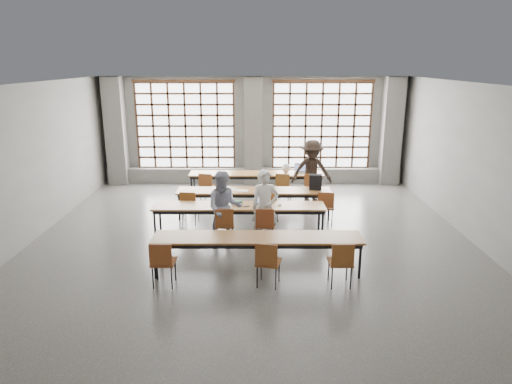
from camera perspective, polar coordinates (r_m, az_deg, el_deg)
floor at (r=10.42m, az=-0.52°, el=-6.26°), size 11.00×11.00×0.00m
ceiling at (r=9.66m, az=-0.58°, el=13.34°), size 11.00×11.00×0.00m
wall_back at (r=15.30m, az=-0.31°, el=7.73°), size 10.00×0.00×10.00m
wall_front at (r=4.69m, az=-1.35°, el=-11.90°), size 10.00×0.00×10.00m
wall_left at (r=11.14m, az=-27.26°, el=2.83°), size 0.00×11.00×11.00m
wall_right at (r=11.03m, az=26.44°, el=2.82°), size 0.00×11.00×11.00m
column_left at (r=15.72m, az=-17.09°, el=7.26°), size 0.60×0.55×3.50m
column_mid at (r=15.03m, az=-0.32°, el=7.58°), size 0.60×0.55×3.50m
column_right at (r=15.65m, az=16.53°, el=7.27°), size 0.60×0.55×3.50m
window_left at (r=15.39m, az=-8.80°, el=8.16°), size 3.32×0.12×3.00m
window_right at (r=15.35m, az=8.20°, el=8.16°), size 3.32×0.12×3.00m
sill_ledge at (r=15.40m, az=-0.30°, el=2.09°), size 9.80×0.35×0.50m
desk_row_a at (r=13.71m, az=0.03°, el=2.13°), size 4.00×0.70×0.73m
desk_row_b at (r=11.88m, az=-0.25°, el=-0.05°), size 4.00×0.70×0.73m
desk_row_c at (r=10.63m, az=-2.15°, el=-2.00°), size 4.00×0.70×0.73m
desk_row_d at (r=8.77m, az=0.17°, el=-5.99°), size 4.00×0.70×0.73m
chair_back_left at (r=13.21m, az=-6.15°, el=0.94°), size 0.51×0.52×0.88m
chair_back_mid at (r=13.15m, az=3.43°, el=0.93°), size 0.51×0.52×0.88m
chair_back_right at (r=13.22m, az=6.93°, el=0.92°), size 0.48×0.48×0.88m
chair_mid_left at (r=11.44m, az=-8.36°, el=-1.53°), size 0.46×0.47×0.88m
chair_mid_centre at (r=11.32m, az=1.66°, el=-1.55°), size 0.50×0.51×0.88m
chair_mid_right at (r=11.44m, az=8.71°, el=-1.54°), size 0.49×0.49×0.88m
chair_front_left at (r=10.09m, az=-3.95°, el=-3.79°), size 0.45×0.45×0.88m
chair_front_right at (r=10.07m, az=1.12°, el=-3.80°), size 0.44×0.44×0.88m
chair_near_left at (r=8.41m, az=-11.63°, el=-8.27°), size 0.43×0.43×0.88m
chair_near_mid at (r=8.24m, az=1.45°, el=-8.44°), size 0.50×0.50×0.88m
chair_near_right at (r=8.38m, az=10.61°, el=-8.32°), size 0.43×0.43×0.88m
student_male at (r=10.09m, az=1.14°, el=-1.91°), size 0.68×0.51×1.69m
student_female at (r=10.12m, az=-3.97°, el=-1.98°), size 0.85×0.68×1.66m
student_back at (r=13.26m, az=6.97°, el=2.60°), size 1.20×0.73×1.81m
laptop_front at (r=10.69m, az=0.80°, el=-1.18°), size 0.37×0.32×0.26m
laptop_back at (r=13.85m, az=5.62°, el=2.74°), size 0.38×0.32×0.26m
mouse at (r=10.59m, az=2.99°, el=-1.60°), size 0.11×0.09×0.04m
green_box at (r=10.68m, az=-2.41°, el=-1.30°), size 0.27×0.16×0.09m
phone at (r=10.51m, az=-1.19°, el=-1.79°), size 0.14×0.10×0.01m
paper_sheet_a at (r=11.93m, az=-3.13°, el=0.33°), size 0.30×0.22×0.00m
paper_sheet_b at (r=11.82m, az=-1.71°, el=0.20°), size 0.33×0.26×0.00m
backpack at (r=11.95m, az=7.44°, el=1.24°), size 0.34×0.24×0.40m
plastic_bag at (r=13.73m, az=3.79°, el=3.02°), size 0.31×0.27×0.29m
red_pouch at (r=8.50m, az=-11.49°, el=-8.27°), size 0.22×0.15×0.06m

